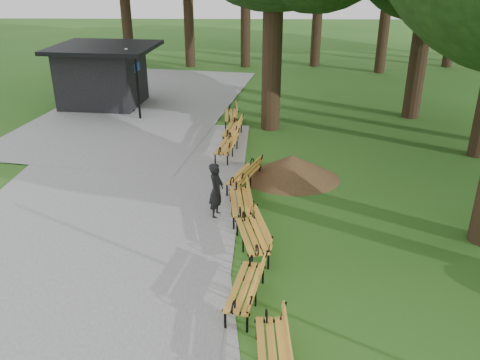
{
  "coord_description": "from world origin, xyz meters",
  "views": [
    {
      "loc": [
        0.25,
        -9.61,
        6.73
      ],
      "look_at": [
        -0.0,
        2.84,
        1.1
      ],
      "focal_mm": 37.48,
      "sensor_mm": 36.0,
      "label": 1
    }
  ],
  "objects_px": {
    "dirt_mound": "(292,167)",
    "bench_1": "(272,352)",
    "bench_2": "(245,287)",
    "bench_8": "(231,115)",
    "bench_5": "(244,175)",
    "bench_6": "(226,146)",
    "bench_4": "(240,202)",
    "bench_7": "(233,129)",
    "bench_3": "(252,236)",
    "kiosk": "(102,76)",
    "lamp_post": "(128,67)",
    "person": "(216,191)"
  },
  "relations": [
    {
      "from": "bench_1",
      "to": "bench_6",
      "type": "xyz_separation_m",
      "value": [
        -1.26,
        10.22,
        0.0
      ]
    },
    {
      "from": "person",
      "to": "bench_2",
      "type": "relative_size",
      "value": 0.85
    },
    {
      "from": "bench_1",
      "to": "dirt_mound",
      "type": "bearing_deg",
      "value": 171.51
    },
    {
      "from": "kiosk",
      "to": "dirt_mound",
      "type": "height_order",
      "value": "kiosk"
    },
    {
      "from": "lamp_post",
      "to": "dirt_mound",
      "type": "relative_size",
      "value": 1.1
    },
    {
      "from": "person",
      "to": "bench_8",
      "type": "relative_size",
      "value": 0.85
    },
    {
      "from": "bench_8",
      "to": "lamp_post",
      "type": "bearing_deg",
      "value": -113.79
    },
    {
      "from": "bench_3",
      "to": "bench_6",
      "type": "bearing_deg",
      "value": 176.64
    },
    {
      "from": "lamp_post",
      "to": "bench_3",
      "type": "relative_size",
      "value": 1.54
    },
    {
      "from": "person",
      "to": "bench_3",
      "type": "bearing_deg",
      "value": -138.26
    },
    {
      "from": "dirt_mound",
      "to": "bench_5",
      "type": "height_order",
      "value": "bench_5"
    },
    {
      "from": "bench_4",
      "to": "bench_7",
      "type": "height_order",
      "value": "same"
    },
    {
      "from": "kiosk",
      "to": "dirt_mound",
      "type": "xyz_separation_m",
      "value": [
        8.47,
        -8.61,
        -1.03
      ]
    },
    {
      "from": "bench_5",
      "to": "bench_7",
      "type": "height_order",
      "value": "same"
    },
    {
      "from": "bench_1",
      "to": "bench_5",
      "type": "xyz_separation_m",
      "value": [
        -0.59,
        7.65,
        0.0
      ]
    },
    {
      "from": "kiosk",
      "to": "bench_2",
      "type": "xyz_separation_m",
      "value": [
        7.02,
        -15.13,
        -1.01
      ]
    },
    {
      "from": "dirt_mound",
      "to": "bench_5",
      "type": "xyz_separation_m",
      "value": [
        -1.55,
        -0.72,
        0.02
      ]
    },
    {
      "from": "person",
      "to": "kiosk",
      "type": "height_order",
      "value": "kiosk"
    },
    {
      "from": "kiosk",
      "to": "dirt_mound",
      "type": "relative_size",
      "value": 1.75
    },
    {
      "from": "bench_8",
      "to": "bench_3",
      "type": "bearing_deg",
      "value": 2.79
    },
    {
      "from": "bench_3",
      "to": "bench_4",
      "type": "height_order",
      "value": "same"
    },
    {
      "from": "bench_3",
      "to": "bench_5",
      "type": "relative_size",
      "value": 1.0
    },
    {
      "from": "lamp_post",
      "to": "bench_7",
      "type": "xyz_separation_m",
      "value": [
        4.84,
        -3.73,
        -1.68
      ]
    },
    {
      "from": "bench_2",
      "to": "bench_7",
      "type": "relative_size",
      "value": 1.0
    },
    {
      "from": "lamp_post",
      "to": "bench_3",
      "type": "height_order",
      "value": "lamp_post"
    },
    {
      "from": "bench_6",
      "to": "bench_1",
      "type": "bearing_deg",
      "value": 17.01
    },
    {
      "from": "bench_3",
      "to": "bench_4",
      "type": "bearing_deg",
      "value": 178.62
    },
    {
      "from": "person",
      "to": "kiosk",
      "type": "distance_m",
      "value": 12.86
    },
    {
      "from": "bench_2",
      "to": "bench_7",
      "type": "xyz_separation_m",
      "value": [
        -0.62,
        10.26,
        0.0
      ]
    },
    {
      "from": "bench_3",
      "to": "bench_8",
      "type": "xyz_separation_m",
      "value": [
        -0.9,
        10.07,
        0.0
      ]
    },
    {
      "from": "bench_2",
      "to": "bench_5",
      "type": "height_order",
      "value": "same"
    },
    {
      "from": "bench_7",
      "to": "bench_6",
      "type": "bearing_deg",
      "value": 3.18
    },
    {
      "from": "lamp_post",
      "to": "bench_8",
      "type": "relative_size",
      "value": 1.54
    },
    {
      "from": "dirt_mound",
      "to": "bench_3",
      "type": "distance_m",
      "value": 4.63
    },
    {
      "from": "bench_2",
      "to": "bench_8",
      "type": "distance_m",
      "value": 12.16
    },
    {
      "from": "person",
      "to": "bench_7",
      "type": "xyz_separation_m",
      "value": [
        0.23,
        6.39,
        -0.36
      ]
    },
    {
      "from": "dirt_mound",
      "to": "lamp_post",
      "type": "bearing_deg",
      "value": 132.74
    },
    {
      "from": "dirt_mound",
      "to": "bench_8",
      "type": "distance_m",
      "value": 6.04
    },
    {
      "from": "bench_6",
      "to": "bench_7",
      "type": "xyz_separation_m",
      "value": [
        0.16,
        1.89,
        0.0
      ]
    },
    {
      "from": "bench_7",
      "to": "bench_8",
      "type": "relative_size",
      "value": 1.0
    },
    {
      "from": "bench_1",
      "to": "bench_3",
      "type": "xyz_separation_m",
      "value": [
        -0.34,
        3.92,
        0.0
      ]
    },
    {
      "from": "bench_6",
      "to": "bench_7",
      "type": "bearing_deg",
      "value": -174.69
    },
    {
      "from": "bench_1",
      "to": "bench_6",
      "type": "bearing_deg",
      "value": -174.89
    },
    {
      "from": "bench_5",
      "to": "bench_6",
      "type": "xyz_separation_m",
      "value": [
        -0.67,
        2.57,
        0.0
      ]
    },
    {
      "from": "bench_2",
      "to": "bench_3",
      "type": "xyz_separation_m",
      "value": [
        0.14,
        2.07,
        0.0
      ]
    },
    {
      "from": "bench_5",
      "to": "bench_7",
      "type": "distance_m",
      "value": 4.49
    },
    {
      "from": "dirt_mound",
      "to": "bench_1",
      "type": "xyz_separation_m",
      "value": [
        -0.97,
        -8.36,
        0.02
      ]
    },
    {
      "from": "bench_2",
      "to": "bench_8",
      "type": "relative_size",
      "value": 1.0
    },
    {
      "from": "person",
      "to": "bench_6",
      "type": "xyz_separation_m",
      "value": [
        0.07,
        4.5,
        -0.36
      ]
    },
    {
      "from": "dirt_mound",
      "to": "bench_4",
      "type": "distance_m",
      "value": 3.06
    }
  ]
}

